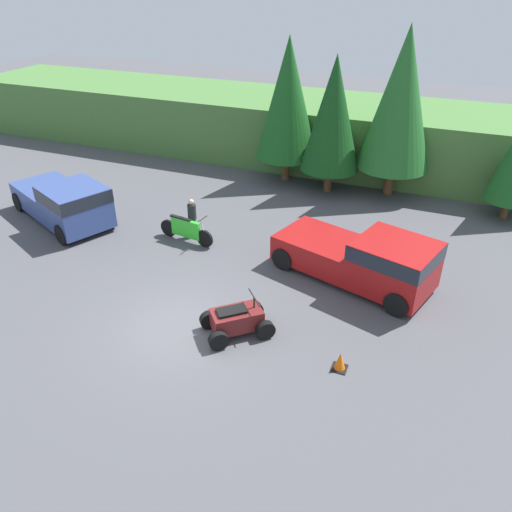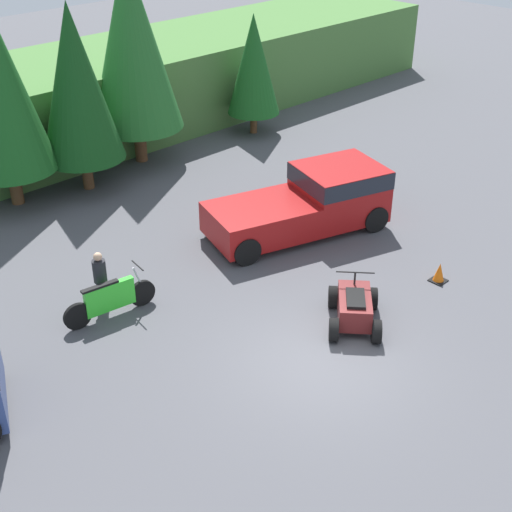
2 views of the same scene
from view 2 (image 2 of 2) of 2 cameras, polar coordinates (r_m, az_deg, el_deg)
ground_plane at (r=16.67m, az=5.05°, el=-8.34°), size 80.00×80.00×0.00m
tree_mid_left at (r=24.18m, az=-14.22°, el=13.26°), size 2.75×2.75×6.25m
tree_mid_right at (r=26.02m, az=-9.92°, el=16.54°), size 3.29×3.29×7.48m
tree_right at (r=28.94m, az=-0.20°, el=15.07°), size 2.10×2.10×4.76m
pickup_truck_red at (r=21.69m, az=4.52°, el=4.52°), size 5.86×3.70×1.88m
dirt_bike at (r=18.12m, az=-11.60°, el=-3.41°), size 2.47×0.64×1.21m
quad_atv at (r=17.69m, az=7.87°, el=-4.15°), size 2.31×2.25×1.17m
rider_person at (r=18.28m, az=-12.33°, el=-1.78°), size 0.35×0.36×1.63m
traffic_cone at (r=19.93m, az=14.44°, el=-1.33°), size 0.42×0.42×0.55m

